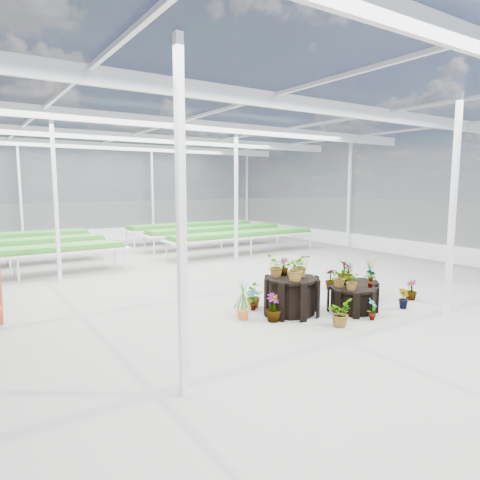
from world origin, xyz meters
TOP-DOWN VIEW (x-y plane):
  - ground_plane at (0.00, 0.00)m, footprint 24.00×24.00m
  - greenhouse_shell at (0.00, 0.00)m, footprint 18.00×24.00m
  - steel_frame at (0.00, 0.00)m, footprint 18.00×24.00m
  - nursery_benches at (0.00, 7.20)m, footprint 16.00×7.00m
  - plinth_tall at (0.44, -2.09)m, footprint 1.43×1.43m
  - plinth_mid at (1.64, -2.69)m, footprint 1.13×1.13m
  - plinth_low at (2.64, -1.99)m, footprint 1.14×1.14m
  - nursery_plants at (1.15, -2.09)m, footprint 4.51×2.70m

SIDE VIEW (x-z plane):
  - ground_plane at x=0.00m, z-range 0.00..0.00m
  - plinth_low at x=2.64m, z-range 0.00..0.41m
  - plinth_mid at x=1.64m, z-range 0.00..0.54m
  - plinth_tall at x=0.44m, z-range 0.00..0.79m
  - nursery_benches at x=0.00m, z-range 0.00..0.84m
  - nursery_plants at x=1.15m, z-range -0.08..1.22m
  - greenhouse_shell at x=0.00m, z-range 0.00..4.50m
  - steel_frame at x=0.00m, z-range 0.00..4.50m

